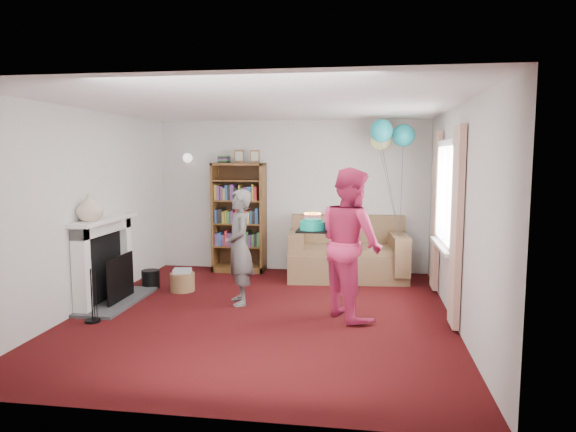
% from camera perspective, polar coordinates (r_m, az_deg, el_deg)
% --- Properties ---
extents(ground, '(5.00, 5.00, 0.00)m').
position_cam_1_polar(ground, '(6.37, -2.81, -10.84)').
color(ground, black).
rests_on(ground, ground).
extents(wall_back, '(4.50, 0.02, 2.50)m').
position_cam_1_polar(wall_back, '(8.57, 0.43, 2.25)').
color(wall_back, silver).
rests_on(wall_back, ground).
extents(wall_left, '(0.02, 5.00, 2.50)m').
position_cam_1_polar(wall_left, '(6.92, -21.56, 0.68)').
color(wall_left, silver).
rests_on(wall_left, ground).
extents(wall_right, '(0.02, 5.00, 2.50)m').
position_cam_1_polar(wall_right, '(6.08, 18.48, 0.03)').
color(wall_right, silver).
rests_on(wall_right, ground).
extents(ceiling, '(4.50, 5.00, 0.01)m').
position_cam_1_polar(ceiling, '(6.10, -2.95, 12.20)').
color(ceiling, white).
rests_on(ceiling, wall_back).
extents(fireplace, '(0.55, 1.80, 1.12)m').
position_cam_1_polar(fireplace, '(7.11, -19.32, -5.09)').
color(fireplace, '#3F3F42').
rests_on(fireplace, ground).
extents(window_bay, '(0.14, 2.02, 2.20)m').
position_cam_1_polar(window_bay, '(6.67, 17.12, 0.24)').
color(window_bay, white).
rests_on(window_bay, ground).
extents(wall_sconce, '(0.16, 0.23, 0.16)m').
position_cam_1_polar(wall_sconce, '(8.82, -11.10, 6.35)').
color(wall_sconce, gold).
rests_on(wall_sconce, ground).
extents(bookcase, '(0.85, 0.42, 2.01)m').
position_cam_1_polar(bookcase, '(8.57, -5.42, -0.23)').
color(bookcase, '#472B14').
rests_on(bookcase, ground).
extents(sofa, '(1.82, 0.96, 0.96)m').
position_cam_1_polar(sofa, '(8.18, 6.57, -4.34)').
color(sofa, brown).
rests_on(sofa, ground).
extents(wicker_basket, '(0.35, 0.35, 0.32)m').
position_cam_1_polar(wicker_basket, '(7.52, -11.64, -7.09)').
color(wicker_basket, olive).
rests_on(wicker_basket, ground).
extents(person_striped, '(0.54, 0.64, 1.49)m').
position_cam_1_polar(person_striped, '(6.66, -5.43, -3.49)').
color(person_striped, black).
rests_on(person_striped, ground).
extents(person_magenta, '(1.04, 1.10, 1.79)m').
position_cam_1_polar(person_magenta, '(6.12, 6.97, -3.00)').
color(person_magenta, '#C32754').
rests_on(person_magenta, ground).
extents(birthday_cake, '(0.36, 0.36, 0.22)m').
position_cam_1_polar(birthday_cake, '(6.14, 2.73, -1.08)').
color(birthday_cake, black).
rests_on(birthday_cake, ground).
extents(balloons, '(0.67, 0.72, 1.77)m').
position_cam_1_polar(balloons, '(7.91, 11.10, 8.77)').
color(balloons, '#3F3F3F').
rests_on(balloons, ground).
extents(mantel_vase, '(0.42, 0.42, 0.34)m').
position_cam_1_polar(mantel_vase, '(6.71, -21.18, 0.91)').
color(mantel_vase, beige).
rests_on(mantel_vase, fireplace).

